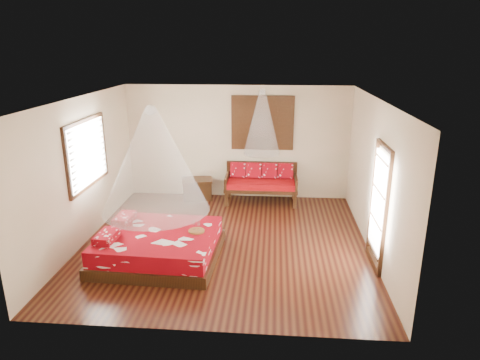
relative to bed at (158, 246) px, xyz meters
name	(u,v)px	position (x,y,z in m)	size (l,w,h in m)	color
room	(225,174)	(1.14, 0.75, 1.15)	(5.54, 5.54, 2.84)	black
bed	(158,246)	(0.00, 0.00, 0.00)	(2.18, 1.99, 0.64)	black
daybed	(261,181)	(1.76, 3.13, 0.27)	(1.76, 0.78, 0.94)	black
storage_chest	(197,189)	(0.15, 3.20, 0.01)	(0.83, 0.67, 0.51)	black
shutter_panel	(263,123)	(1.76, 3.47, 1.65)	(1.52, 0.06, 1.32)	black
window_left	(87,153)	(-1.57, 0.95, 1.45)	(0.10, 1.74, 1.34)	black
glazed_door	(378,207)	(3.86, 0.15, 0.82)	(0.08, 1.02, 2.16)	black
wine_tray	(196,228)	(0.69, 0.12, 0.31)	(0.29, 0.29, 0.23)	brown
mosquito_net_main	(154,160)	(0.02, 0.00, 1.60)	(1.86, 1.86, 1.80)	white
mosquito_net_daybed	(262,122)	(1.76, 3.00, 1.75)	(0.86, 0.86, 1.50)	white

